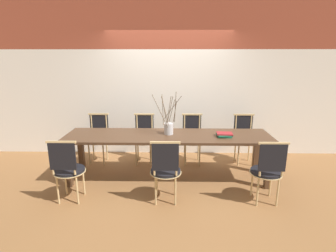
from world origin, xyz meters
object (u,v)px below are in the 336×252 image
(vase_centerpiece, at_px, (169,127))
(book_stack, at_px, (224,135))
(dining_table, at_px, (168,140))
(chair_near_center, at_px, (268,169))
(chair_far_center, at_px, (192,137))

(vase_centerpiece, height_order, book_stack, vase_centerpiece)
(dining_table, xyz_separation_m, chair_near_center, (1.38, -0.74, -0.17))
(dining_table, distance_m, book_stack, 0.91)
(book_stack, bearing_deg, chair_near_center, -54.28)
(dining_table, relative_size, book_stack, 13.05)
(chair_near_center, relative_size, book_stack, 3.68)
(chair_near_center, height_order, vase_centerpiece, vase_centerpiece)
(chair_far_center, height_order, vase_centerpiece, vase_centerpiece)
(vase_centerpiece, bearing_deg, chair_far_center, 57.53)
(dining_table, xyz_separation_m, vase_centerpiece, (0.01, 0.05, 0.20))
(chair_near_center, xyz_separation_m, chair_far_center, (-0.93, 1.48, 0.00))
(chair_near_center, xyz_separation_m, book_stack, (-0.48, 0.67, 0.29))
(chair_near_center, distance_m, book_stack, 0.87)
(chair_near_center, bearing_deg, chair_far_center, 122.02)
(dining_table, bearing_deg, chair_near_center, -28.29)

